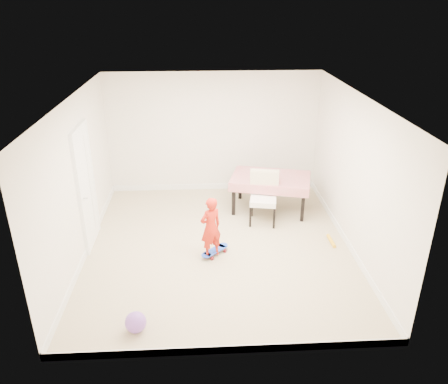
{
  "coord_description": "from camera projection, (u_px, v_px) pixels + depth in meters",
  "views": [
    {
      "loc": [
        -0.28,
        -6.53,
        4.01
      ],
      "look_at": [
        0.1,
        0.2,
        0.95
      ],
      "focal_mm": 35.0,
      "sensor_mm": 36.0,
      "label": 1
    }
  ],
  "objects": [
    {
      "name": "wall_back",
      "position": [
        213.0,
        133.0,
        9.33
      ],
      "size": [
        4.5,
        0.04,
        2.6
      ],
      "primitive_type": "cube",
      "color": "silver",
      "rests_on": "ground"
    },
    {
      "name": "balloon",
      "position": [
        136.0,
        322.0,
        5.64
      ],
      "size": [
        0.28,
        0.28,
        0.28
      ],
      "primitive_type": "sphere",
      "color": "purple",
      "rests_on": "ground"
    },
    {
      "name": "baseboard_back",
      "position": [
        214.0,
        186.0,
        9.85
      ],
      "size": [
        4.5,
        0.02,
        0.12
      ],
      "primitive_type": "cube",
      "color": "white",
      "rests_on": "ground"
    },
    {
      "name": "ceiling",
      "position": [
        218.0,
        99.0,
        6.54
      ],
      "size": [
        4.5,
        5.0,
        0.04
      ],
      "primitive_type": "cube",
      "color": "white",
      "rests_on": "wall_back"
    },
    {
      "name": "wall_front",
      "position": [
        229.0,
        263.0,
        4.82
      ],
      "size": [
        4.5,
        0.04,
        2.6
      ],
      "primitive_type": "cube",
      "color": "silver",
      "rests_on": "ground"
    },
    {
      "name": "baseboard_right",
      "position": [
        345.0,
        240.0,
        7.7
      ],
      "size": [
        0.02,
        5.0,
        0.12
      ],
      "primitive_type": "cube",
      "color": "white",
      "rests_on": "ground"
    },
    {
      "name": "wall_left",
      "position": [
        79.0,
        181.0,
        6.96
      ],
      "size": [
        0.04,
        5.0,
        2.6
      ],
      "primitive_type": "cube",
      "color": "silver",
      "rests_on": "ground"
    },
    {
      "name": "dining_table",
      "position": [
        270.0,
        193.0,
        8.79
      ],
      "size": [
        1.73,
        1.32,
        0.72
      ],
      "primitive_type": null,
      "rotation": [
        0.0,
        0.0,
        -0.26
      ],
      "color": "red",
      "rests_on": "ground"
    },
    {
      "name": "door",
      "position": [
        86.0,
        189.0,
        7.34
      ],
      "size": [
        0.11,
        0.94,
        2.11
      ],
      "primitive_type": "cube",
      "color": "white",
      "rests_on": "ground"
    },
    {
      "name": "ground",
      "position": [
        219.0,
        246.0,
        7.61
      ],
      "size": [
        5.0,
        5.0,
        0.0
      ],
      "primitive_type": "plane",
      "color": "tan",
      "rests_on": "ground"
    },
    {
      "name": "child",
      "position": [
        211.0,
        229.0,
        7.09
      ],
      "size": [
        0.46,
        0.41,
        1.06
      ],
      "primitive_type": "imported",
      "rotation": [
        0.0,
        0.0,
        3.68
      ],
      "color": "red",
      "rests_on": "ground"
    },
    {
      "name": "wall_right",
      "position": [
        354.0,
        175.0,
        7.19
      ],
      "size": [
        0.04,
        5.0,
        2.6
      ],
      "primitive_type": "cube",
      "color": "silver",
      "rests_on": "ground"
    },
    {
      "name": "dining_chair",
      "position": [
        263.0,
        199.0,
        8.23
      ],
      "size": [
        0.65,
        0.71,
        0.99
      ],
      "primitive_type": null,
      "rotation": [
        0.0,
        0.0,
        -0.19
      ],
      "color": "white",
      "rests_on": "ground"
    },
    {
      "name": "baseboard_left",
      "position": [
        88.0,
        247.0,
        7.47
      ],
      "size": [
        0.02,
        5.0,
        0.12
      ],
      "primitive_type": "cube",
      "color": "white",
      "rests_on": "ground"
    },
    {
      "name": "baseboard_front",
      "position": [
        228.0,
        349.0,
        5.32
      ],
      "size": [
        4.5,
        0.02,
        0.12
      ],
      "primitive_type": "cube",
      "color": "white",
      "rests_on": "ground"
    },
    {
      "name": "foam_toy",
      "position": [
        331.0,
        241.0,
        7.72
      ],
      "size": [
        0.07,
        0.4,
        0.06
      ],
      "primitive_type": "cylinder",
      "rotation": [
        1.57,
        0.0,
        0.01
      ],
      "color": "yellow",
      "rests_on": "ground"
    },
    {
      "name": "skateboard",
      "position": [
        215.0,
        252.0,
        7.36
      ],
      "size": [
        0.56,
        0.55,
        0.09
      ],
      "primitive_type": null,
      "rotation": [
        0.0,
        0.0,
        0.77
      ],
      "color": "blue",
      "rests_on": "ground"
    }
  ]
}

